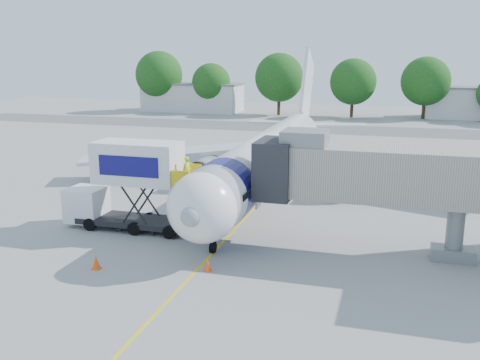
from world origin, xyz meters
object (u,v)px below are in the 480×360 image
(ground_tug, at_px, (79,306))
(aircraft, at_px, (270,156))
(catering_hiloader, at_px, (129,186))
(jet_bridge, at_px, (369,175))

(ground_tug, bearing_deg, aircraft, 76.62)
(aircraft, relative_size, catering_hiloader, 4.44)
(aircraft, height_order, jet_bridge, aircraft)
(jet_bridge, xyz_separation_m, catering_hiloader, (-14.26, -0.00, -1.58))
(ground_tug, bearing_deg, catering_hiloader, 100.92)
(jet_bridge, bearing_deg, aircraft, 125.70)
(aircraft, height_order, catering_hiloader, aircraft)
(aircraft, distance_m, ground_tug, 22.90)
(jet_bridge, relative_size, ground_tug, 3.40)
(aircraft, bearing_deg, ground_tug, -96.42)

